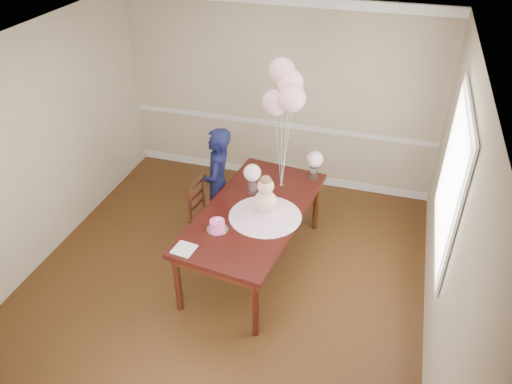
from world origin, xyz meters
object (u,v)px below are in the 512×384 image
object	(u,v)px
dining_table_top	(254,212)
dining_chair_seat	(210,217)
birthday_cake	(217,225)
woman	(218,184)

from	to	relation	value
dining_table_top	dining_chair_seat	bearing A→B (deg)	166.56
dining_table_top	birthday_cake	world-z (taller)	birthday_cake
birthday_cake	dining_chair_seat	distance (m)	0.92
birthday_cake	woman	size ratio (longest dim) A/B	0.11
dining_table_top	dining_chair_seat	xyz separation A→B (m)	(-0.65, 0.24, -0.38)
dining_table_top	dining_chair_seat	world-z (taller)	dining_table_top
dining_table_top	woman	xyz separation A→B (m)	(-0.61, 0.47, -0.02)
dining_table_top	woman	world-z (taller)	woman
dining_chair_seat	woman	world-z (taller)	woman
dining_table_top	birthday_cake	distance (m)	0.54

